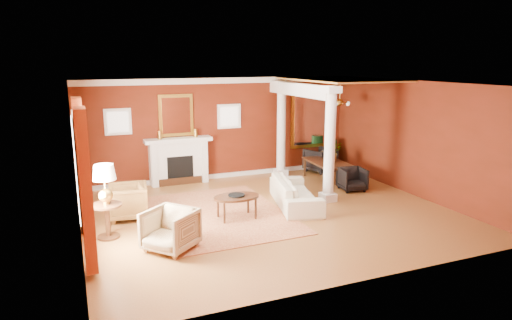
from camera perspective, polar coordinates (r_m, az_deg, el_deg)
name	(u,v)px	position (r m, az deg, el deg)	size (l,w,h in m)	color
ground	(270,213)	(10.40, 1.72, -6.67)	(8.00, 8.00, 0.00)	brown
room_shell	(270,125)	(9.92, 1.80, 4.41)	(8.04, 7.04, 2.92)	#5E1B0D
fireplace	(179,161)	(12.88, -9.63, -0.09)	(1.85, 0.42, 1.29)	white
overmantel_mirror	(176,115)	(12.80, -9.97, 5.52)	(0.95, 0.07, 1.15)	gold
flank_window_left	(118,122)	(12.58, -16.89, 4.59)	(0.70, 0.07, 0.70)	white
flank_window_right	(229,116)	(13.24, -3.38, 5.48)	(0.70, 0.07, 0.70)	white
left_window	(82,175)	(8.59, -20.89, -1.73)	(0.21, 2.55, 2.60)	white
column_front	(330,144)	(11.06, 9.20, 2.00)	(0.36, 0.36, 2.80)	white
column_back	(281,128)	(13.41, 3.18, 3.96)	(0.36, 0.36, 2.80)	white
header_beam	(300,90)	(12.30, 5.47, 8.75)	(0.30, 3.20, 0.32)	white
amber_ceiling	(340,80)	(12.74, 10.47, 9.85)	(2.30, 3.40, 0.04)	gold
dining_mirror	(310,120)	(14.33, 6.75, 4.94)	(1.30, 0.07, 1.70)	gold
chandelier	(340,102)	(12.85, 10.43, 7.09)	(0.60, 0.62, 0.75)	gold
crown_trim	(220,81)	(13.07, -4.48, 9.86)	(8.00, 0.08, 0.16)	white
base_trim	(222,175)	(13.48, -4.28, -1.94)	(8.00, 0.08, 0.12)	white
rug	(218,214)	(10.35, -4.77, -6.75)	(2.90, 3.87, 0.02)	maroon
sofa	(296,188)	(10.84, 4.97, -3.54)	(2.18, 0.64, 0.85)	beige
armchair_leopard	(127,200)	(10.34, -15.77, -4.82)	(0.82, 0.76, 0.84)	black
armchair_stripe	(170,228)	(8.49, -10.68, -8.35)	(0.82, 0.77, 0.84)	tan
coffee_table	(237,198)	(9.93, -2.45, -4.76)	(1.02, 1.02, 0.51)	black
coffee_book	(236,191)	(9.92, -2.57, -3.88)	(0.15, 0.02, 0.21)	black
side_table	(105,189)	(9.19, -18.32, -3.49)	(0.59, 0.59, 1.47)	black
dining_table	(329,166)	(13.12, 9.07, -0.69)	(1.63, 0.57, 0.91)	black
dining_chair_near	(352,178)	(12.35, 11.95, -2.23)	(0.65, 0.61, 0.67)	black
dining_chair_far	(320,159)	(14.21, 8.02, 0.16)	(0.79, 0.74, 0.81)	black
green_urn	(330,158)	(14.40, 9.26, 0.22)	(0.42, 0.42, 1.00)	#143E1B
potted_plant	(332,142)	(12.97, 9.52, 2.18)	(0.51, 0.56, 0.44)	#26591E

